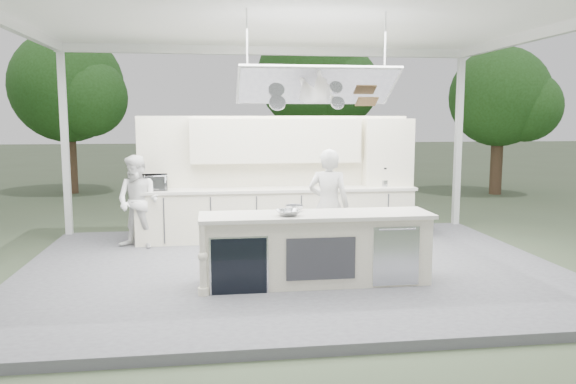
{
  "coord_description": "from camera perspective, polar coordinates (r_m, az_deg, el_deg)",
  "views": [
    {
      "loc": [
        -1.17,
        -8.15,
        2.33
      ],
      "look_at": [
        -0.0,
        0.4,
        1.19
      ],
      "focal_mm": 35.0,
      "sensor_mm": 36.0,
      "label": 1
    }
  ],
  "objects": [
    {
      "name": "ground",
      "position": [
        8.56,
        0.37,
        -8.28
      ],
      "size": [
        90.0,
        90.0,
        0.0
      ],
      "primitive_type": "plane",
      "color": "#435137",
      "rests_on": "ground"
    },
    {
      "name": "back_wall_unit",
      "position": [
        10.42,
        1.15,
        3.36
      ],
      "size": [
        5.05,
        0.48,
        2.25
      ],
      "color": "white",
      "rests_on": "stage_deck"
    },
    {
      "name": "tent",
      "position": [
        8.34,
        0.43,
        17.05
      ],
      "size": [
        8.2,
        6.2,
        3.86
      ],
      "color": "white",
      "rests_on": "ground"
    },
    {
      "name": "back_counter",
      "position": [
        10.27,
        -1.13,
        -2.2
      ],
      "size": [
        5.08,
        0.72,
        0.95
      ],
      "color": "white",
      "rests_on": "stage_deck"
    },
    {
      "name": "sous_chef",
      "position": [
        9.88,
        -14.99,
        -0.97
      ],
      "size": [
        0.95,
        0.86,
        1.59
      ],
      "primitive_type": "imported",
      "rotation": [
        0.0,
        0.0,
        -0.42
      ],
      "color": "white",
      "rests_on": "stage_deck"
    },
    {
      "name": "demo_island",
      "position": [
        7.57,
        2.71,
        -5.74
      ],
      "size": [
        3.1,
        0.79,
        0.95
      ],
      "color": "white",
      "rests_on": "stage_deck"
    },
    {
      "name": "toaster_oven",
      "position": [
        10.13,
        -13.57,
        0.95
      ],
      "size": [
        0.53,
        0.38,
        0.28
      ],
      "primitive_type": "imported",
      "rotation": [
        0.0,
        0.0,
        0.08
      ],
      "color": "#B1B4B8",
      "rests_on": "back_counter"
    },
    {
      "name": "head_chef",
      "position": [
        8.68,
        4.14,
        -1.36
      ],
      "size": [
        0.75,
        0.63,
        1.75
      ],
      "primitive_type": "imported",
      "rotation": [
        0.0,
        0.0,
        2.76
      ],
      "color": "silver",
      "rests_on": "stage_deck"
    },
    {
      "name": "stage_deck",
      "position": [
        8.54,
        0.37,
        -7.9
      ],
      "size": [
        8.0,
        6.0,
        0.12
      ],
      "primitive_type": "cube",
      "color": "slate",
      "rests_on": "ground"
    },
    {
      "name": "tree_cluster",
      "position": [
        17.98,
        -4.64,
        10.55
      ],
      "size": [
        19.55,
        9.4,
        5.85
      ],
      "color": "#493024",
      "rests_on": "ground"
    },
    {
      "name": "bowl_small",
      "position": [
        7.68,
        0.65,
        -1.63
      ],
      "size": [
        0.33,
        0.33,
        0.08
      ],
      "primitive_type": "imported",
      "rotation": [
        0.0,
        0.0,
        0.43
      ],
      "color": "silver",
      "rests_on": "demo_island"
    },
    {
      "name": "bowl_large",
      "position": [
        7.3,
        0.03,
        -2.12
      ],
      "size": [
        0.38,
        0.38,
        0.08
      ],
      "primitive_type": "imported",
      "rotation": [
        0.0,
        0.0,
        0.24
      ],
      "color": "#B0B2B7",
      "rests_on": "demo_island"
    }
  ]
}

